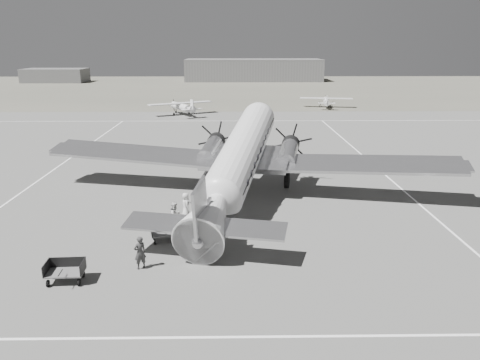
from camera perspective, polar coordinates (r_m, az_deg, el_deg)
name	(u,v)px	position (r m, az deg, el deg)	size (l,w,h in m)	color
ground	(255,214)	(32.03, 1.81, -4.11)	(260.00, 260.00, 0.00)	slate
taxi_line_near	(271,337)	(19.54, 3.77, -18.53)	(60.00, 0.15, 0.01)	white
taxi_line_right	(429,213)	(34.71, 22.06, -3.70)	(0.15, 80.00, 0.01)	white
taxi_line_left	(46,175)	(44.68, -22.56, 0.56)	(0.15, 60.00, 0.01)	white
taxi_line_horizon	(243,121)	(70.88, 0.33, 7.22)	(90.00, 0.15, 0.01)	white
grass_infield	(238,88)	(125.49, -0.20, 11.17)	(260.00, 90.00, 0.01)	#5F5C50
hangar_main	(253,70)	(150.33, 1.64, 13.27)	(42.00, 14.00, 6.60)	#606060
shed_secondary	(56,75)	(154.83, -21.57, 11.78)	(18.00, 10.00, 4.00)	#585858
dc3_airliner	(240,161)	(33.64, -0.05, 2.39)	(32.33, 22.43, 6.16)	#B7B7B9
light_plane_left	(182,108)	(77.30, -7.09, 8.70)	(10.86, 8.81, 2.25)	silver
light_plane_right	(326,102)	(87.27, 10.45, 9.32)	(9.54, 7.74, 1.98)	silver
baggage_cart_near	(165,233)	(27.93, -9.15, -6.42)	(1.67, 1.18, 0.94)	#585858
baggage_cart_far	(65,272)	(24.56, -20.54, -10.44)	(1.89, 1.34, 1.07)	#585858
ground_crew	(140,253)	(24.72, -12.10, -8.64)	(0.65, 0.42, 1.77)	#313131
ramp_agent	(175,216)	(29.45, -7.90, -4.31)	(0.85, 0.66, 1.74)	silver
passenger	(186,205)	(31.38, -6.62, -3.03)	(0.82, 0.53, 1.67)	silver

